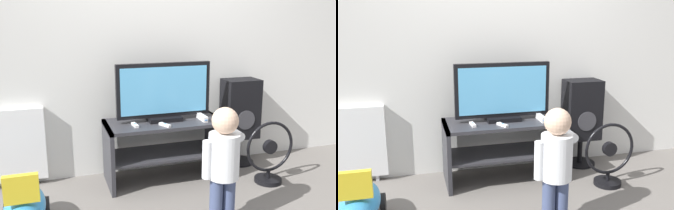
# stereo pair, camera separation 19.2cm
# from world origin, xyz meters

# --- Properties ---
(ground_plane) EXTENTS (16.00, 16.00, 0.00)m
(ground_plane) POSITION_xyz_m (0.00, 0.00, 0.00)
(ground_plane) COLOR slate
(wall_back) EXTENTS (10.00, 0.06, 2.60)m
(wall_back) POSITION_xyz_m (0.00, 0.58, 1.30)
(wall_back) COLOR silver
(wall_back) RESTS_ON ground_plane
(tv_stand) EXTENTS (1.11, 0.50, 0.58)m
(tv_stand) POSITION_xyz_m (0.00, 0.25, 0.38)
(tv_stand) COLOR #2D2D33
(tv_stand) RESTS_ON ground_plane
(television) EXTENTS (0.89, 0.20, 0.54)m
(television) POSITION_xyz_m (0.00, 0.27, 0.85)
(television) COLOR black
(television) RESTS_ON tv_stand
(game_console) EXTENTS (0.04, 0.20, 0.05)m
(game_console) POSITION_xyz_m (0.34, 0.17, 0.60)
(game_console) COLOR white
(game_console) RESTS_ON tv_stand
(remote_primary) EXTENTS (0.05, 0.13, 0.03)m
(remote_primary) POSITION_xyz_m (-0.30, 0.17, 0.59)
(remote_primary) COLOR white
(remote_primary) RESTS_ON tv_stand
(remote_secondary) EXTENTS (0.09, 0.13, 0.03)m
(remote_secondary) POSITION_xyz_m (-0.05, 0.09, 0.59)
(remote_secondary) COLOR white
(remote_secondary) RESTS_ON tv_stand
(child) EXTENTS (0.34, 0.50, 0.91)m
(child) POSITION_xyz_m (0.17, -0.64, 0.53)
(child) COLOR #3F4C72
(child) RESTS_ON ground_plane
(speaker_tower) EXTENTS (0.36, 0.32, 0.90)m
(speaker_tower) POSITION_xyz_m (0.87, 0.40, 0.57)
(speaker_tower) COLOR black
(speaker_tower) RESTS_ON ground_plane
(floor_fan) EXTENTS (0.49, 0.25, 0.60)m
(floor_fan) POSITION_xyz_m (0.91, -0.13, 0.26)
(floor_fan) COLOR black
(floor_fan) RESTS_ON ground_plane
(ride_on_toy) EXTENTS (0.33, 0.60, 0.50)m
(ride_on_toy) POSITION_xyz_m (-1.24, -0.30, 0.19)
(ride_on_toy) COLOR #338CD1
(ride_on_toy) RESTS_ON ground_plane
(radiator) EXTENTS (0.70, 0.08, 0.73)m
(radiator) POSITION_xyz_m (-1.43, 0.51, 0.39)
(radiator) COLOR white
(radiator) RESTS_ON ground_plane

